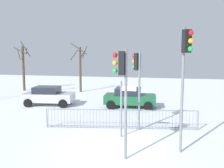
# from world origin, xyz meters

# --- Properties ---
(ground_plane) EXTENTS (60.00, 60.00, 0.00)m
(ground_plane) POSITION_xyz_m (0.00, 0.00, 0.00)
(ground_plane) COLOR white
(traffic_light_rear_left) EXTENTS (0.49, 0.45, 4.21)m
(traffic_light_rear_left) POSITION_xyz_m (0.80, 2.92, 3.09)
(traffic_light_rear_left) COLOR slate
(traffic_light_rear_left) RESTS_ON ground
(traffic_light_mid_right) EXTENTS (0.43, 0.50, 5.14)m
(traffic_light_mid_right) POSITION_xyz_m (3.00, 0.04, 3.75)
(traffic_light_mid_right) COLOR slate
(traffic_light_mid_right) RESTS_ON ground
(traffic_light_rear_right) EXTENTS (0.57, 0.34, 4.31)m
(traffic_light_rear_right) POSITION_xyz_m (0.63, -0.98, 3.16)
(traffic_light_rear_right) COLOR slate
(traffic_light_rear_right) RESTS_ON ground
(direction_sign_post) EXTENTS (0.79, 0.16, 2.78)m
(direction_sign_post) POSITION_xyz_m (0.24, 1.54, 1.57)
(direction_sign_post) COLOR slate
(direction_sign_post) RESTS_ON ground
(pedestrian_guard_railing) EXTENTS (8.18, 1.28, 1.07)m
(pedestrian_guard_railing) POSITION_xyz_m (-0.04, 2.83, 0.55)
(pedestrian_guard_railing) COLOR slate
(pedestrian_guard_railing) RESTS_ON ground
(car_green_trailing) EXTENTS (3.90, 2.13, 1.47)m
(car_green_trailing) POSITION_xyz_m (-0.33, 8.22, 0.77)
(car_green_trailing) COLOR #195933
(car_green_trailing) RESTS_ON ground
(car_silver_mid) EXTENTS (3.97, 2.29, 1.47)m
(car_silver_mid) POSITION_xyz_m (-6.65, 7.71, 0.77)
(car_silver_mid) COLOR #B2B5BA
(car_silver_mid) RESTS_ON ground
(bare_tree_left) EXTENTS (1.39, 1.36, 5.23)m
(bare_tree_left) POSITION_xyz_m (-12.54, 14.06, 2.60)
(bare_tree_left) COLOR #473828
(bare_tree_left) RESTS_ON ground
(bare_tree_centre) EXTENTS (1.86, 1.86, 5.02)m
(bare_tree_centre) POSITION_xyz_m (-6.33, 14.48, 2.57)
(bare_tree_centre) COLOR #473828
(bare_tree_centre) RESTS_ON ground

